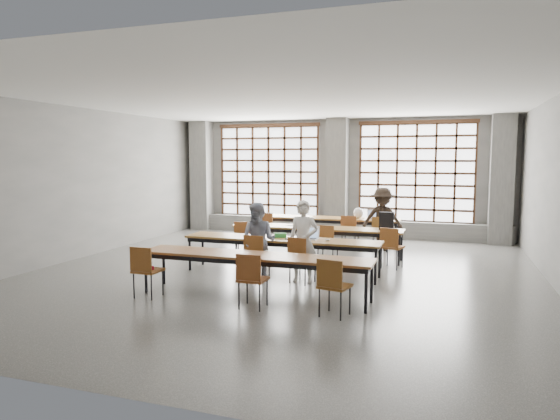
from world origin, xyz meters
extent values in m
plane|color=#4E4E4C|center=(0.00, 0.00, 0.00)|extent=(11.00, 11.00, 0.00)
plane|color=silver|center=(0.00, 0.00, 3.50)|extent=(11.00, 11.00, 0.00)
plane|color=#5B5B58|center=(0.00, 5.50, 1.75)|extent=(10.00, 0.00, 10.00)
plane|color=#5B5B58|center=(0.00, -5.50, 1.75)|extent=(10.00, 0.00, 10.00)
plane|color=#5B5B58|center=(-5.00, 0.00, 1.75)|extent=(0.00, 11.00, 11.00)
cube|color=#50504E|center=(-4.50, 5.22, 1.75)|extent=(0.60, 0.55, 3.50)
cube|color=#50504E|center=(0.00, 5.22, 1.75)|extent=(0.60, 0.55, 3.50)
cube|color=#50504E|center=(4.50, 5.22, 1.75)|extent=(0.60, 0.55, 3.50)
cube|color=white|center=(-2.25, 5.48, 1.90)|extent=(3.20, 0.02, 2.80)
cube|color=black|center=(-2.25, 5.40, 1.90)|extent=(3.20, 0.05, 2.80)
cube|color=black|center=(-2.25, 5.40, 0.45)|extent=(3.32, 0.07, 0.10)
cube|color=black|center=(-2.25, 5.40, 3.35)|extent=(3.32, 0.07, 0.10)
cube|color=white|center=(2.25, 5.48, 1.90)|extent=(3.20, 0.02, 2.80)
cube|color=black|center=(2.25, 5.40, 1.90)|extent=(3.20, 0.05, 2.80)
cube|color=black|center=(2.25, 5.40, 0.45)|extent=(3.32, 0.07, 0.10)
cube|color=black|center=(2.25, 5.40, 3.35)|extent=(3.32, 0.07, 0.10)
cube|color=#50504E|center=(0.00, 5.30, 0.25)|extent=(9.80, 0.35, 0.50)
cube|color=brown|center=(-0.01, 3.70, 0.71)|extent=(4.00, 0.70, 0.04)
cube|color=black|center=(-0.01, 3.70, 0.65)|extent=(3.90, 0.64, 0.08)
cylinder|color=black|center=(-1.93, 3.41, 0.34)|extent=(0.05, 0.05, 0.69)
cylinder|color=black|center=(-1.93, 3.99, 0.34)|extent=(0.05, 0.05, 0.69)
cylinder|color=black|center=(1.91, 3.41, 0.34)|extent=(0.05, 0.05, 0.69)
cylinder|color=black|center=(1.91, 3.99, 0.34)|extent=(0.05, 0.05, 0.69)
cube|color=brown|center=(0.25, 1.79, 0.71)|extent=(4.00, 0.70, 0.04)
cube|color=black|center=(0.25, 1.79, 0.65)|extent=(3.90, 0.64, 0.08)
cylinder|color=black|center=(-1.67, 1.50, 0.34)|extent=(0.05, 0.05, 0.69)
cylinder|color=black|center=(-1.67, 2.08, 0.34)|extent=(0.05, 0.05, 0.69)
cylinder|color=black|center=(2.17, 1.50, 0.34)|extent=(0.05, 0.05, 0.69)
cylinder|color=black|center=(2.17, 2.08, 0.34)|extent=(0.05, 0.05, 0.69)
cube|color=brown|center=(-0.01, -0.03, 0.71)|extent=(4.00, 0.70, 0.04)
cube|color=black|center=(-0.01, -0.03, 0.65)|extent=(3.90, 0.64, 0.08)
cylinder|color=black|center=(-1.93, -0.32, 0.34)|extent=(0.05, 0.05, 0.69)
cylinder|color=black|center=(-1.93, 0.26, 0.34)|extent=(0.05, 0.05, 0.69)
cylinder|color=black|center=(1.91, -0.32, 0.34)|extent=(0.05, 0.05, 0.69)
cylinder|color=black|center=(1.91, 0.26, 0.34)|extent=(0.05, 0.05, 0.69)
cube|color=brown|center=(0.09, -1.78, 0.71)|extent=(4.00, 0.70, 0.04)
cube|color=black|center=(0.09, -1.78, 0.65)|extent=(3.90, 0.64, 0.08)
cylinder|color=black|center=(-1.83, -2.07, 0.34)|extent=(0.05, 0.05, 0.69)
cylinder|color=black|center=(-1.83, -1.49, 0.34)|extent=(0.05, 0.05, 0.69)
cylinder|color=black|center=(2.01, -2.07, 0.34)|extent=(0.05, 0.05, 0.69)
cylinder|color=black|center=(2.01, -1.49, 0.34)|extent=(0.05, 0.05, 0.69)
cube|color=maroon|center=(-1.41, 3.15, 0.45)|extent=(0.48, 0.48, 0.04)
cube|color=maroon|center=(-1.44, 2.95, 0.68)|extent=(0.40, 0.09, 0.40)
cylinder|color=black|center=(-1.41, 3.15, 0.23)|extent=(0.02, 0.02, 0.45)
cube|color=brown|center=(0.79, 3.15, 0.45)|extent=(0.44, 0.44, 0.04)
cube|color=brown|center=(0.78, 2.95, 0.68)|extent=(0.40, 0.05, 0.40)
cylinder|color=black|center=(0.79, 3.15, 0.23)|extent=(0.02, 0.02, 0.45)
cube|color=brown|center=(1.59, 3.15, 0.45)|extent=(0.47, 0.47, 0.04)
cube|color=brown|center=(1.57, 2.95, 0.68)|extent=(0.40, 0.08, 0.40)
cylinder|color=black|center=(1.59, 3.15, 0.23)|extent=(0.02, 0.02, 0.45)
cube|color=brown|center=(-1.35, 1.24, 0.45)|extent=(0.50, 0.50, 0.04)
cube|color=brown|center=(-1.30, 1.04, 0.68)|extent=(0.40, 0.11, 0.40)
cylinder|color=black|center=(-1.35, 1.24, 0.23)|extent=(0.02, 0.02, 0.45)
cube|color=brown|center=(0.65, 1.24, 0.45)|extent=(0.45, 0.45, 0.04)
cube|color=brown|center=(0.64, 1.04, 0.68)|extent=(0.40, 0.06, 0.40)
cylinder|color=black|center=(0.65, 1.24, 0.23)|extent=(0.02, 0.02, 0.45)
cube|color=brown|center=(2.05, 1.24, 0.45)|extent=(0.51, 0.51, 0.04)
cube|color=brown|center=(2.00, 1.04, 0.68)|extent=(0.39, 0.13, 0.40)
cylinder|color=black|center=(2.05, 1.24, 0.23)|extent=(0.02, 0.02, 0.45)
cube|color=brown|center=(-0.31, -0.58, 0.45)|extent=(0.44, 0.44, 0.04)
cube|color=brown|center=(-0.32, -0.78, 0.68)|extent=(0.40, 0.05, 0.40)
cylinder|color=black|center=(-0.31, -0.58, 0.23)|extent=(0.02, 0.02, 0.45)
cube|color=brown|center=(0.59, -0.58, 0.45)|extent=(0.53, 0.53, 0.04)
cube|color=brown|center=(0.53, -0.77, 0.68)|extent=(0.39, 0.15, 0.40)
cylinder|color=black|center=(0.59, -0.58, 0.23)|extent=(0.02, 0.02, 0.45)
cube|color=brown|center=(-1.61, -2.33, 0.45)|extent=(0.42, 0.42, 0.04)
cube|color=brown|center=(-1.61, -2.53, 0.68)|extent=(0.40, 0.03, 0.40)
cylinder|color=black|center=(-1.61, -2.33, 0.23)|extent=(0.02, 0.02, 0.45)
cube|color=brown|center=(0.29, -2.33, 0.45)|extent=(0.42, 0.42, 0.04)
cube|color=brown|center=(0.29, -2.53, 0.68)|extent=(0.40, 0.03, 0.40)
cylinder|color=black|center=(0.29, -2.33, 0.23)|extent=(0.02, 0.02, 0.45)
cube|color=brown|center=(1.59, -2.33, 0.45)|extent=(0.50, 0.50, 0.04)
cube|color=brown|center=(1.55, -2.53, 0.68)|extent=(0.40, 0.11, 0.40)
cylinder|color=black|center=(1.59, -2.33, 0.23)|extent=(0.02, 0.02, 0.45)
imported|color=white|center=(0.59, -0.53, 0.78)|extent=(0.58, 0.39, 1.55)
imported|color=#18244A|center=(-0.31, -0.53, 0.74)|extent=(0.75, 0.60, 1.48)
imported|color=black|center=(1.59, 3.20, 0.80)|extent=(1.14, 0.81, 1.59)
cube|color=#BABABF|center=(0.54, 0.02, 0.74)|extent=(0.37, 0.27, 0.02)
cube|color=black|center=(0.54, 0.01, 0.75)|extent=(0.31, 0.19, 0.00)
cube|color=#BABABF|center=(0.55, 0.16, 0.86)|extent=(0.36, 0.08, 0.26)
cube|color=#8FBBF7|center=(0.55, 0.15, 0.83)|extent=(0.31, 0.06, 0.21)
cube|color=silver|center=(1.34, 3.75, 0.74)|extent=(0.43, 0.37, 0.02)
cube|color=black|center=(1.35, 3.74, 0.75)|extent=(0.34, 0.28, 0.00)
cube|color=silver|center=(1.29, 3.88, 0.86)|extent=(0.36, 0.19, 0.26)
cube|color=#93B5FE|center=(1.30, 3.87, 0.83)|extent=(0.31, 0.16, 0.21)
ellipsoid|color=silver|center=(0.94, -0.05, 0.75)|extent=(0.11, 0.09, 0.04)
cube|color=#2D8A39|center=(-0.06, 0.05, 0.78)|extent=(0.27, 0.16, 0.09)
cube|color=black|center=(0.17, -0.13, 0.74)|extent=(0.13, 0.07, 0.01)
cube|color=silver|center=(-0.35, 1.84, 0.73)|extent=(0.35, 0.29, 0.00)
cube|color=silver|center=(-0.05, 1.74, 0.73)|extent=(0.36, 0.32, 0.00)
cube|color=black|center=(1.85, 1.84, 0.93)|extent=(0.33, 0.22, 0.40)
ellipsoid|color=white|center=(0.89, 3.75, 0.87)|extent=(0.32, 0.29, 0.29)
cube|color=maroon|center=(-1.61, -2.33, 0.50)|extent=(0.21, 0.12, 0.06)
camera|label=1|loc=(3.12, -9.42, 2.34)|focal=32.00mm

